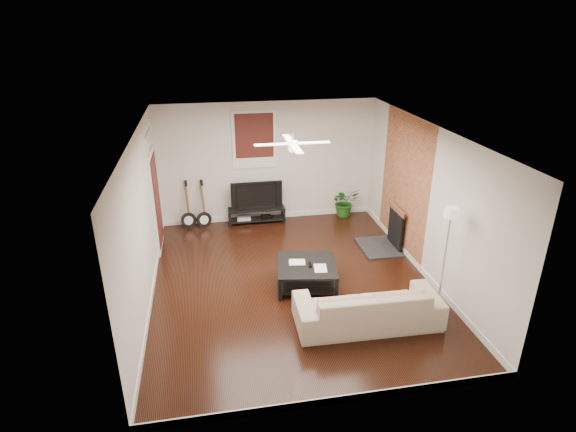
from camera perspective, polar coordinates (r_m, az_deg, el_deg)
name	(u,v)px	position (r m, az deg, el deg)	size (l,w,h in m)	color
room	(292,212)	(8.01, 0.51, 0.53)	(5.01, 6.01, 2.81)	black
brick_accent	(404,184)	(9.64, 14.08, 3.80)	(0.02, 2.20, 2.80)	#9B5332
fireplace	(387,228)	(9.87, 12.03, -1.42)	(0.80, 1.10, 0.92)	black
window_back	(254,140)	(10.59, -4.16, 9.29)	(1.00, 0.06, 1.30)	#34150E
door_left	(155,191)	(9.77, -16.00, 2.93)	(0.08, 1.00, 2.50)	white
tv_stand	(257,215)	(10.97, -3.86, 0.07)	(1.32, 0.35, 0.37)	black
tv	(256,194)	(10.80, -3.95, 2.69)	(1.18, 0.16, 0.68)	black
coffee_table	(307,275)	(8.44, 2.29, -7.22)	(1.03, 1.03, 0.43)	black
sofa	(368,305)	(7.52, 9.77, -10.74)	(2.28, 0.89, 0.67)	#C2A792
floor_lamp	(444,262)	(7.78, 18.66, -5.34)	(0.31, 0.31, 1.86)	silver
potted_plant	(345,202)	(11.36, 6.98, 1.73)	(0.65, 0.56, 0.72)	#1F5719
guitar_left	(187,206)	(10.76, -12.26, 1.27)	(0.35, 0.25, 1.13)	black
guitar_right	(203,205)	(10.72, -10.40, 1.34)	(0.35, 0.25, 1.13)	black
ceiling_fan	(292,144)	(7.63, 0.55, 8.88)	(1.24, 1.24, 0.32)	white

